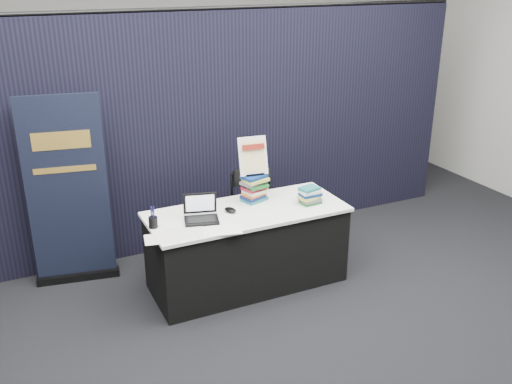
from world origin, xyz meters
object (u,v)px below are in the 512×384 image
Objects in this scene: laptop at (200,214)px; book_stack_tall at (254,188)px; display_table at (247,247)px; book_stack_short at (310,195)px; stacking_chair at (258,212)px; info_sign at (253,156)px; pullup_banner at (69,203)px.

laptop is 1.31× the size of book_stack_tall.
display_table is 9.10× the size of book_stack_short.
book_stack_tall reaches higher than display_table.
stacking_chair is at bearing 56.74° from book_stack_tall.
info_sign is 1.73m from pullup_banner.
pullup_banner is (-1.59, 0.56, -0.39)m from info_sign.
pullup_banner is at bearing 156.63° from laptop.
pullup_banner reaches higher than laptop.
book_stack_short is (0.44, -0.27, -0.05)m from book_stack_tall.
pullup_banner reaches higher than book_stack_short.
display_table is at bearing -132.28° from book_stack_tall.
stacking_chair is at bearing 123.23° from book_stack_short.
display_table is at bearing -18.19° from pullup_banner.
stacking_chair is at bearing -3.02° from pullup_banner.
laptop reaches higher than stacking_chair.
display_table is 5.39× the size of laptop.
pullup_banner is at bearing 159.48° from book_stack_tall.
display_table is 0.75m from book_stack_short.
book_stack_tall reaches higher than stacking_chair.
laptop is at bearing -162.82° from book_stack_tall.
display_table is 4.95× the size of info_sign.
display_table is at bearing -120.95° from info_sign.
stacking_chair is (0.29, 0.37, 0.16)m from display_table.
book_stack_short is (0.59, -0.10, 0.45)m from display_table.
pullup_banner is (-2.02, 0.86, -0.04)m from book_stack_short.
pullup_banner is (-1.43, 0.76, 0.41)m from display_table.
pullup_banner is (-1.59, 0.59, -0.09)m from book_stack_tall.
pullup_banner is 1.87× the size of stacking_chair.
pullup_banner is at bearing 154.81° from stacking_chair.
display_table is 1.01× the size of pullup_banner.
book_stack_short is 0.54× the size of info_sign.
info_sign reaches higher than stacking_chair.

